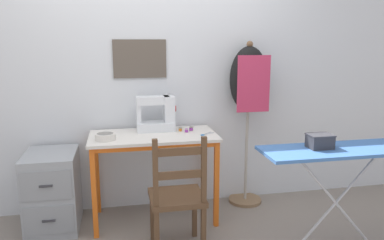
{
  "coord_description": "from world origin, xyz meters",
  "views": [
    {
      "loc": [
        -0.29,
        -2.84,
        1.56
      ],
      "look_at": [
        0.33,
        0.25,
        0.9
      ],
      "focal_mm": 35.0,
      "sensor_mm": 36.0,
      "label": 1
    }
  ],
  "objects_px": {
    "sewing_machine": "(158,115)",
    "filing_cabinet": "(53,190)",
    "scissors": "(205,134)",
    "ironing_board": "(340,154)",
    "fabric_bowl": "(105,137)",
    "thread_spool_far_edge": "(191,129)",
    "wooden_chair": "(177,198)",
    "dress_form": "(249,86)",
    "storage_box": "(320,141)",
    "thread_spool_near_machine": "(180,130)",
    "thread_spool_mid_table": "(186,131)"
  },
  "relations": [
    {
      "from": "thread_spool_near_machine",
      "to": "thread_spool_far_edge",
      "type": "relative_size",
      "value": 0.86
    },
    {
      "from": "fabric_bowl",
      "to": "wooden_chair",
      "type": "distance_m",
      "value": 0.79
    },
    {
      "from": "scissors",
      "to": "fabric_bowl",
      "type": "bearing_deg",
      "value": -178.79
    },
    {
      "from": "scissors",
      "to": "dress_form",
      "type": "height_order",
      "value": "dress_form"
    },
    {
      "from": "ironing_board",
      "to": "wooden_chair",
      "type": "bearing_deg",
      "value": 168.1
    },
    {
      "from": "wooden_chair",
      "to": "filing_cabinet",
      "type": "bearing_deg",
      "value": 148.92
    },
    {
      "from": "ironing_board",
      "to": "fabric_bowl",
      "type": "bearing_deg",
      "value": 157.08
    },
    {
      "from": "thread_spool_far_edge",
      "to": "filing_cabinet",
      "type": "bearing_deg",
      "value": -177.68
    },
    {
      "from": "thread_spool_far_edge",
      "to": "filing_cabinet",
      "type": "xyz_separation_m",
      "value": [
        -1.2,
        -0.05,
        -0.47
      ]
    },
    {
      "from": "scissors",
      "to": "filing_cabinet",
      "type": "distance_m",
      "value": 1.38
    },
    {
      "from": "thread_spool_near_machine",
      "to": "dress_form",
      "type": "height_order",
      "value": "dress_form"
    },
    {
      "from": "storage_box",
      "to": "wooden_chair",
      "type": "bearing_deg",
      "value": 168.38
    },
    {
      "from": "storage_box",
      "to": "fabric_bowl",
      "type": "bearing_deg",
      "value": 156.27
    },
    {
      "from": "ironing_board",
      "to": "storage_box",
      "type": "relative_size",
      "value": 6.62
    },
    {
      "from": "thread_spool_near_machine",
      "to": "thread_spool_far_edge",
      "type": "xyz_separation_m",
      "value": [
        0.1,
        -0.0,
        0.0
      ]
    },
    {
      "from": "scissors",
      "to": "thread_spool_far_edge",
      "type": "relative_size",
      "value": 3.37
    },
    {
      "from": "scissors",
      "to": "storage_box",
      "type": "bearing_deg",
      "value": -45.26
    },
    {
      "from": "filing_cabinet",
      "to": "ironing_board",
      "type": "bearing_deg",
      "value": -21.33
    },
    {
      "from": "sewing_machine",
      "to": "thread_spool_far_edge",
      "type": "height_order",
      "value": "sewing_machine"
    },
    {
      "from": "thread_spool_near_machine",
      "to": "ironing_board",
      "type": "xyz_separation_m",
      "value": [
        1.01,
        -0.88,
        -0.02
      ]
    },
    {
      "from": "wooden_chair",
      "to": "fabric_bowl",
      "type": "bearing_deg",
      "value": 138.16
    },
    {
      "from": "sewing_machine",
      "to": "fabric_bowl",
      "type": "bearing_deg",
      "value": -152.15
    },
    {
      "from": "filing_cabinet",
      "to": "dress_form",
      "type": "relative_size",
      "value": 0.42
    },
    {
      "from": "sewing_machine",
      "to": "filing_cabinet",
      "type": "xyz_separation_m",
      "value": [
        -0.91,
        -0.12,
        -0.6
      ]
    },
    {
      "from": "scissors",
      "to": "wooden_chair",
      "type": "relative_size",
      "value": 0.15
    },
    {
      "from": "storage_box",
      "to": "thread_spool_far_edge",
      "type": "bearing_deg",
      "value": 132.59
    },
    {
      "from": "thread_spool_near_machine",
      "to": "sewing_machine",
      "type": "bearing_deg",
      "value": 160.81
    },
    {
      "from": "thread_spool_mid_table",
      "to": "filing_cabinet",
      "type": "height_order",
      "value": "thread_spool_mid_table"
    },
    {
      "from": "fabric_bowl",
      "to": "wooden_chair",
      "type": "bearing_deg",
      "value": -41.84
    },
    {
      "from": "filing_cabinet",
      "to": "fabric_bowl",
      "type": "bearing_deg",
      "value": -15.27
    },
    {
      "from": "scissors",
      "to": "filing_cabinet",
      "type": "height_order",
      "value": "scissors"
    },
    {
      "from": "ironing_board",
      "to": "storage_box",
      "type": "height_order",
      "value": "storage_box"
    },
    {
      "from": "scissors",
      "to": "ironing_board",
      "type": "distance_m",
      "value": 1.09
    },
    {
      "from": "scissors",
      "to": "thread_spool_mid_table",
      "type": "bearing_deg",
      "value": 143.96
    },
    {
      "from": "thread_spool_near_machine",
      "to": "storage_box",
      "type": "distance_m",
      "value": 1.21
    },
    {
      "from": "thread_spool_near_machine",
      "to": "thread_spool_mid_table",
      "type": "distance_m",
      "value": 0.07
    },
    {
      "from": "fabric_bowl",
      "to": "dress_form",
      "type": "xyz_separation_m",
      "value": [
        1.32,
        0.29,
        0.34
      ]
    },
    {
      "from": "fabric_bowl",
      "to": "filing_cabinet",
      "type": "height_order",
      "value": "fabric_bowl"
    },
    {
      "from": "sewing_machine",
      "to": "wooden_chair",
      "type": "relative_size",
      "value": 0.38
    },
    {
      "from": "thread_spool_near_machine",
      "to": "filing_cabinet",
      "type": "distance_m",
      "value": 1.2
    },
    {
      "from": "thread_spool_mid_table",
      "to": "filing_cabinet",
      "type": "relative_size",
      "value": 0.06
    },
    {
      "from": "sewing_machine",
      "to": "ironing_board",
      "type": "height_order",
      "value": "sewing_machine"
    },
    {
      "from": "scissors",
      "to": "ironing_board",
      "type": "height_order",
      "value": "ironing_board"
    },
    {
      "from": "thread_spool_near_machine",
      "to": "wooden_chair",
      "type": "relative_size",
      "value": 0.04
    },
    {
      "from": "fabric_bowl",
      "to": "ironing_board",
      "type": "relative_size",
      "value": 0.14
    },
    {
      "from": "dress_form",
      "to": "storage_box",
      "type": "xyz_separation_m",
      "value": [
        0.2,
        -0.96,
        -0.29
      ]
    },
    {
      "from": "wooden_chair",
      "to": "dress_form",
      "type": "relative_size",
      "value": 0.59
    },
    {
      "from": "sewing_machine",
      "to": "thread_spool_far_edge",
      "type": "distance_m",
      "value": 0.32
    },
    {
      "from": "scissors",
      "to": "thread_spool_far_edge",
      "type": "height_order",
      "value": "thread_spool_far_edge"
    },
    {
      "from": "thread_spool_far_edge",
      "to": "dress_form",
      "type": "distance_m",
      "value": 0.68
    }
  ]
}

